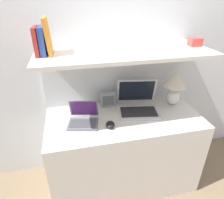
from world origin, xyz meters
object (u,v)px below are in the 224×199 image
at_px(laptop_large, 138,105).
at_px(book_orange, 48,36).
at_px(router_box, 108,99).
at_px(shelf_gadget, 195,42).
at_px(book_blue, 42,41).
at_px(laptop_small, 83,119).
at_px(book_red, 36,41).
at_px(computer_mouse, 110,125).
at_px(table_lamp, 175,85).

distance_m(laptop_large, book_orange, 0.94).
distance_m(router_box, shelf_gadget, 0.89).
xyz_separation_m(router_box, shelf_gadget, (0.70, -0.15, 0.53)).
height_order(router_box, shelf_gadget, shelf_gadget).
bearing_deg(book_blue, laptop_large, 1.75).
relative_size(laptop_small, router_box, 1.94).
bearing_deg(book_red, book_orange, 0.00).
distance_m(book_blue, shelf_gadget, 1.18).
distance_m(book_red, book_blue, 0.04).
relative_size(computer_mouse, shelf_gadget, 1.11).
xyz_separation_m(table_lamp, shelf_gadget, (0.08, -0.06, 0.40)).
bearing_deg(computer_mouse, book_orange, 155.63).
bearing_deg(router_box, laptop_large, -27.29).
distance_m(laptop_large, laptop_small, 0.51).
relative_size(table_lamp, shelf_gadget, 3.37).
bearing_deg(book_red, laptop_small, -15.74).
distance_m(computer_mouse, book_orange, 0.80).
bearing_deg(laptop_large, computer_mouse, -146.00).
bearing_deg(laptop_small, book_blue, 161.76).
relative_size(laptop_large, router_box, 2.84).
relative_size(computer_mouse, book_blue, 0.56).
relative_size(table_lamp, book_blue, 1.69).
bearing_deg(shelf_gadget, book_blue, -180.00).
height_order(book_red, shelf_gadget, book_red).
bearing_deg(laptop_small, table_lamp, 8.68).
height_order(book_red, book_blue, same).
distance_m(table_lamp, computer_mouse, 0.73).
bearing_deg(book_blue, router_box, 17.43).
relative_size(computer_mouse, book_orange, 0.43).
bearing_deg(router_box, book_red, -163.80).
distance_m(laptop_small, shelf_gadget, 1.10).
xyz_separation_m(laptop_small, book_blue, (-0.23, 0.08, 0.62)).
bearing_deg(shelf_gadget, laptop_small, -175.46).
height_order(table_lamp, laptop_large, table_lamp).
height_order(computer_mouse, book_orange, book_orange).
bearing_deg(laptop_large, book_blue, -178.25).
xyz_separation_m(computer_mouse, book_red, (-0.47, 0.18, 0.64)).
bearing_deg(shelf_gadget, table_lamp, 144.62).
xyz_separation_m(laptop_large, laptop_small, (-0.50, -0.10, -0.02)).
distance_m(table_lamp, laptop_large, 0.40).
bearing_deg(book_blue, book_orange, 0.00).
height_order(router_box, book_red, book_red).
distance_m(router_box, book_blue, 0.78).
bearing_deg(computer_mouse, table_lamp, 19.53).
height_order(table_lamp, shelf_gadget, shelf_gadget).
relative_size(router_box, book_blue, 0.76).
distance_m(laptop_small, book_blue, 0.67).
distance_m(laptop_large, router_box, 0.28).
relative_size(computer_mouse, router_box, 0.73).
height_order(laptop_small, book_red, book_red).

